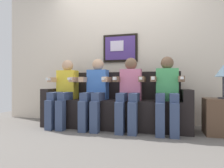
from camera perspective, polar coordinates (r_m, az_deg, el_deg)
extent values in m
plane|color=#66605B|center=(3.05, -0.75, -13.25)|extent=(6.15, 6.15, 0.00)
cube|color=beige|center=(3.76, 2.47, 9.17)|extent=(4.73, 0.05, 2.60)
cube|color=black|center=(3.73, 2.27, 10.02)|extent=(0.63, 0.03, 0.50)
cube|color=#4C337F|center=(3.72, 2.21, 10.06)|extent=(0.55, 0.02, 0.42)
cube|color=silver|center=(3.73, 1.40, 10.65)|extent=(0.24, 0.02, 0.18)
cube|color=black|center=(3.29, 0.64, -8.31)|extent=(2.05, 0.58, 0.45)
cube|color=black|center=(3.47, 1.55, -0.42)|extent=(2.05, 0.14, 0.45)
cube|color=black|center=(3.70, -16.13, -6.05)|extent=(0.14, 0.58, 0.62)
cube|color=black|center=(3.19, 20.28, -7.03)|extent=(0.14, 0.58, 0.62)
cube|color=yellow|center=(3.54, -12.38, -0.16)|extent=(0.32, 0.20, 0.48)
sphere|color=tan|center=(3.55, -12.38, 5.09)|extent=(0.19, 0.19, 0.19)
cube|color=#38476B|center=(3.41, -15.27, -3.19)|extent=(0.12, 0.40, 0.12)
cube|color=#38476B|center=(3.32, -12.59, -3.28)|extent=(0.12, 0.40, 0.12)
cube|color=#38476B|center=(3.27, -17.07, -8.35)|extent=(0.12, 0.12, 0.45)
cube|color=#38476B|center=(3.18, -14.29, -8.59)|extent=(0.12, 0.12, 0.45)
cube|color=tan|center=(3.53, -16.02, 1.13)|extent=(0.08, 0.28, 0.08)
cube|color=tan|center=(3.35, -10.44, 1.20)|extent=(0.08, 0.28, 0.08)
cube|color=white|center=(3.20, -11.67, 1.43)|extent=(0.04, 0.13, 0.04)
cube|color=white|center=(3.39, -17.42, 1.35)|extent=(0.04, 0.10, 0.04)
cube|color=#3F72CC|center=(3.32, -3.98, -0.17)|extent=(0.32, 0.20, 0.48)
sphere|color=tan|center=(3.34, -3.98, 5.42)|extent=(0.19, 0.19, 0.19)
cube|color=#38476B|center=(3.17, -6.70, -3.44)|extent=(0.12, 0.40, 0.12)
cube|color=#38476B|center=(3.11, -3.61, -3.50)|extent=(0.12, 0.40, 0.12)
cube|color=#38476B|center=(3.02, -8.13, -9.05)|extent=(0.12, 0.12, 0.45)
cube|color=#38476B|center=(2.95, -4.87, -9.26)|extent=(0.12, 0.12, 0.45)
cube|color=tan|center=(3.28, -7.80, 1.22)|extent=(0.08, 0.28, 0.08)
cube|color=tan|center=(3.15, -1.42, 1.27)|extent=(0.08, 0.28, 0.08)
cube|color=white|center=(3.00, -2.29, 1.53)|extent=(0.04, 0.13, 0.04)
cube|color=pink|center=(3.18, 5.37, -0.18)|extent=(0.32, 0.20, 0.48)
sphere|color=brown|center=(3.20, 5.37, 5.66)|extent=(0.19, 0.19, 0.19)
cube|color=#38476B|center=(3.01, 3.03, -3.62)|extent=(0.12, 0.40, 0.12)
cube|color=#38476B|center=(2.98, 6.43, -3.65)|extent=(0.12, 0.40, 0.12)
cube|color=#38476B|center=(2.85, 2.18, -9.59)|extent=(0.12, 0.12, 0.45)
cube|color=#38476B|center=(2.82, 5.81, -9.71)|extent=(0.12, 0.12, 0.45)
cube|color=brown|center=(3.11, 1.54, 1.29)|extent=(0.08, 0.28, 0.08)
cube|color=brown|center=(3.04, 8.52, 1.32)|extent=(0.08, 0.28, 0.08)
cube|color=white|center=(2.88, 8.15, 1.59)|extent=(0.04, 0.13, 0.04)
cube|color=white|center=(2.95, 0.81, 1.56)|extent=(0.04, 0.10, 0.04)
cube|color=#4CB266|center=(3.14, 15.25, -0.18)|extent=(0.32, 0.20, 0.48)
sphere|color=brown|center=(3.16, 15.25, 5.74)|extent=(0.19, 0.19, 0.19)
cube|color=#38476B|center=(2.95, 13.51, -3.69)|extent=(0.12, 0.40, 0.12)
cube|color=#38476B|center=(2.95, 17.02, -3.69)|extent=(0.12, 0.40, 0.12)
cube|color=#38476B|center=(2.78, 13.40, -9.83)|extent=(0.12, 0.12, 0.45)
cube|color=#38476B|center=(2.78, 17.16, -9.83)|extent=(0.12, 0.12, 0.45)
cube|color=brown|center=(3.03, 11.66, 1.33)|extent=(0.08, 0.28, 0.08)
cube|color=brown|center=(3.03, 18.86, 1.33)|extent=(0.08, 0.28, 0.08)
cube|color=white|center=(2.87, 19.07, 1.60)|extent=(0.04, 0.13, 0.04)
cube|color=white|center=(2.87, 11.47, 1.60)|extent=(0.04, 0.10, 0.04)
cube|color=brown|center=(3.19, 28.00, -8.10)|extent=(0.40, 0.40, 0.50)
cylinder|color=#333338|center=(3.15, 28.84, -3.46)|extent=(0.14, 0.14, 0.02)
cylinder|color=#333338|center=(3.14, 28.84, -0.73)|extent=(0.02, 0.02, 0.28)
cone|color=#8CB2CC|center=(3.14, 28.84, 3.28)|extent=(0.22, 0.22, 0.16)
cube|color=white|center=(3.16, 28.96, -3.45)|extent=(0.04, 0.13, 0.02)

